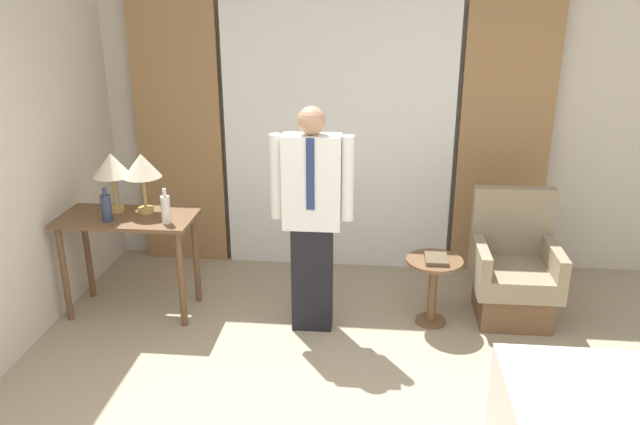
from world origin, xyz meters
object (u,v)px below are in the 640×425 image
at_px(bottle_near_edge, 166,209).
at_px(person, 312,213).
at_px(side_table, 433,280).
at_px(book, 436,259).
at_px(bottle_by_lamp, 106,207).
at_px(desk, 129,234).
at_px(armchair, 513,275).
at_px(table_lamp_right, 142,167).
at_px(table_lamp_left, 111,167).

xyz_separation_m(bottle_near_edge, person, (1.07, -0.02, 0.01)).
distance_m(person, side_table, 1.06).
bearing_deg(book, bottle_by_lamp, -177.54).
bearing_deg(bottle_near_edge, desk, 162.18).
relative_size(desk, armchair, 1.05).
bearing_deg(side_table, table_lamp_right, 178.01).
xyz_separation_m(desk, armchair, (2.93, 0.20, -0.31)).
xyz_separation_m(desk, side_table, (2.32, 0.02, -0.29)).
xyz_separation_m(table_lamp_left, bottle_by_lamp, (0.02, -0.21, -0.25)).
height_order(bottle_by_lamp, armchair, bottle_by_lamp).
bearing_deg(armchair, person, -167.75).
relative_size(desk, side_table, 1.95).
bearing_deg(bottle_near_edge, table_lamp_right, 138.12).
height_order(table_lamp_left, armchair, table_lamp_left).
bearing_deg(table_lamp_left, desk, -39.27).
xyz_separation_m(desk, person, (1.42, -0.13, 0.26)).
distance_m(bottle_by_lamp, book, 2.45).
relative_size(person, book, 7.73).
distance_m(person, armchair, 1.65).
bearing_deg(person, armchair, 12.25).
relative_size(table_lamp_left, bottle_by_lamp, 1.81).
bearing_deg(desk, table_lamp_left, 140.73).
relative_size(bottle_near_edge, bottle_by_lamp, 1.03).
distance_m(desk, book, 2.33).
bearing_deg(table_lamp_left, bottle_by_lamp, -84.96).
height_order(table_lamp_right, armchair, table_lamp_right).
bearing_deg(bottle_by_lamp, book, 2.46).
bearing_deg(bottle_near_edge, person, -0.86).
height_order(bottle_by_lamp, person, person).
bearing_deg(person, table_lamp_left, 171.70).
distance_m(bottle_near_edge, bottle_by_lamp, 0.45).
bearing_deg(bottle_by_lamp, bottle_near_edge, -0.24).
relative_size(table_lamp_right, bottle_by_lamp, 1.81).
bearing_deg(book, table_lamp_left, 177.60).
relative_size(armchair, side_table, 1.85).
relative_size(table_lamp_left, side_table, 0.88).
bearing_deg(person, desk, 174.83).
distance_m(table_lamp_right, armchair, 2.93).
height_order(bottle_near_edge, bottle_by_lamp, bottle_near_edge).
relative_size(bottle_near_edge, person, 0.16).
bearing_deg(book, armchair, 18.70).
relative_size(table_lamp_left, book, 2.14).
height_order(bottle_near_edge, side_table, bottle_near_edge).
bearing_deg(desk, bottle_near_edge, -17.82).
relative_size(bottle_near_edge, armchair, 0.27).
height_order(table_lamp_right, bottle_near_edge, table_lamp_right).
distance_m(bottle_near_edge, side_table, 2.04).
height_order(desk, person, person).
bearing_deg(bottle_near_edge, side_table, 3.84).
bearing_deg(armchair, desk, -176.10).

